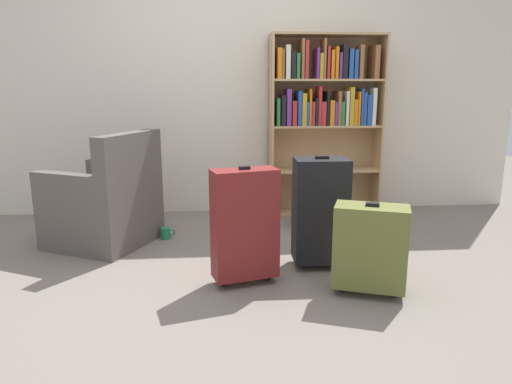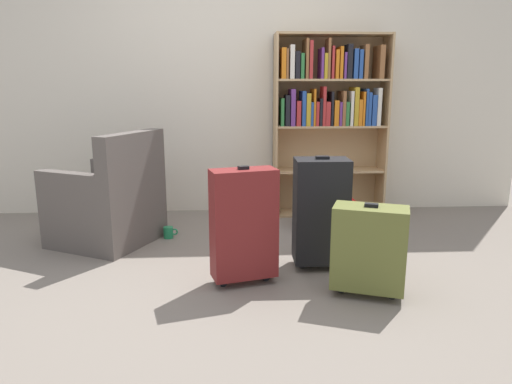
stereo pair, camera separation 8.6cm
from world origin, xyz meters
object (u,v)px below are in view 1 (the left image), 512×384
Objects in this scene: storage_box at (321,211)px; suitcase_dark_red at (245,224)px; suitcase_black at (320,210)px; mug at (166,233)px; suitcase_olive at (370,247)px; bookshelf at (325,109)px; armchair at (106,205)px.

suitcase_dark_red is (-0.75, -1.18, 0.26)m from storage_box.
suitcase_black reaches higher than suitcase_dark_red.
mug is 1.79m from suitcase_olive.
storage_box is (-0.11, -0.47, -0.89)m from bookshelf.
mug is at bearing -170.08° from storage_box.
suitcase_black reaches higher than storage_box.
bookshelf is 1.01m from storage_box.
suitcase_dark_red is (-0.87, -1.64, -0.63)m from bookshelf.
suitcase_dark_red is at bearing 163.53° from suitcase_olive.
bookshelf is 2.19m from armchair.
suitcase_black is (-0.22, -0.93, 0.27)m from storage_box.
suitcase_olive is (-0.12, -1.86, -0.72)m from bookshelf.
suitcase_dark_red is 0.97× the size of suitcase_black.
storage_box is (1.35, 0.24, 0.09)m from mug.
suitcase_dark_red is 0.59m from suitcase_black.
storage_box is 0.99m from suitcase_black.
bookshelf is 1.90m from mug.
suitcase_black is (0.54, 0.24, 0.01)m from suitcase_dark_red.
suitcase_olive is at bearing -31.22° from armchair.
armchair reaches higher than storage_box.
storage_box is at bearing 89.47° from suitcase_olive.
suitcase_olive reaches higher than mug.
armchair is 2.10m from suitcase_olive.
suitcase_black is at bearing -103.16° from storage_box.
suitcase_dark_red is 1.33× the size of suitcase_olive.
bookshelf is at bearing 25.59° from mug.
bookshelf is 1.82× the size of armchair.
suitcase_dark_red is (0.60, -0.94, 0.35)m from mug.
mug is at bearing 148.53° from suitcase_black.
suitcase_dark_red is (1.05, -0.87, 0.08)m from armchair.
suitcase_black is at bearing 113.93° from suitcase_olive.
suitcase_black is (1.59, -0.62, 0.09)m from armchair.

